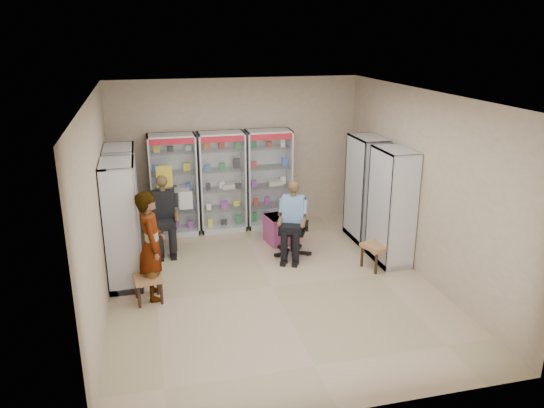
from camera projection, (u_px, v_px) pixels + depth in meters
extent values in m
plane|color=tan|center=(272.00, 287.00, 8.40)|extent=(6.00, 6.00, 0.00)
cube|color=#BFA68D|center=(237.00, 154.00, 10.70)|extent=(5.00, 0.02, 3.00)
cube|color=#BFA68D|center=(346.00, 285.00, 5.16)|extent=(5.00, 0.02, 3.00)
cube|color=#BFA68D|center=(98.00, 209.00, 7.36)|extent=(0.02, 6.00, 3.00)
cube|color=#BFA68D|center=(423.00, 185.00, 8.50)|extent=(0.02, 6.00, 3.00)
cube|color=beige|center=(272.00, 95.00, 7.46)|extent=(5.00, 6.00, 0.02)
cube|color=#AFB1B7|center=(174.00, 185.00, 10.31)|extent=(0.90, 0.50, 2.00)
cube|color=#B9BCC1|center=(222.00, 182.00, 10.53)|extent=(0.90, 0.50, 2.00)
cube|color=silver|center=(269.00, 179.00, 10.74)|extent=(0.90, 0.50, 2.00)
cube|color=#ABAEB2|center=(366.00, 189.00, 10.07)|extent=(0.90, 0.50, 2.00)
cube|color=#ABADB2|center=(392.00, 207.00, 9.06)|extent=(0.90, 0.50, 2.00)
cube|color=#A4A6AB|center=(123.00, 203.00, 9.24)|extent=(0.90, 0.50, 2.00)
cube|color=#B1B4B9|center=(122.00, 224.00, 8.22)|extent=(0.90, 0.50, 2.00)
cube|color=black|center=(164.00, 224.00, 9.74)|extent=(0.42, 0.42, 0.94)
cube|color=black|center=(292.00, 228.00, 9.46)|extent=(0.74, 0.74, 1.03)
cube|color=#AA4475|center=(281.00, 229.00, 10.10)|extent=(0.63, 0.61, 0.53)
cylinder|color=#4F1906|center=(280.00, 213.00, 10.01)|extent=(0.07, 0.07, 0.11)
cube|color=#A37745|center=(377.00, 256.00, 9.01)|extent=(0.55, 0.55, 0.43)
cube|color=#A48945|center=(149.00, 289.00, 7.90)|extent=(0.45, 0.45, 0.40)
imported|color=gray|center=(152.00, 245.00, 7.84)|extent=(0.41, 0.62, 1.68)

